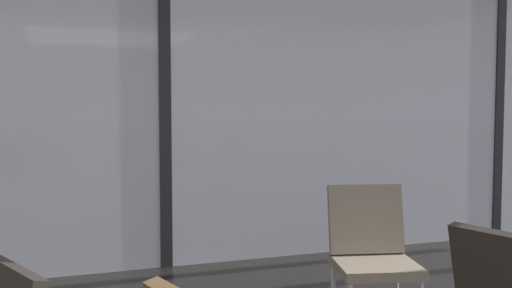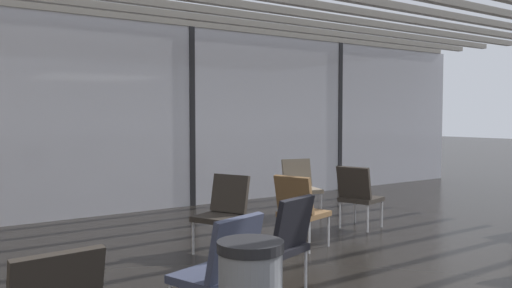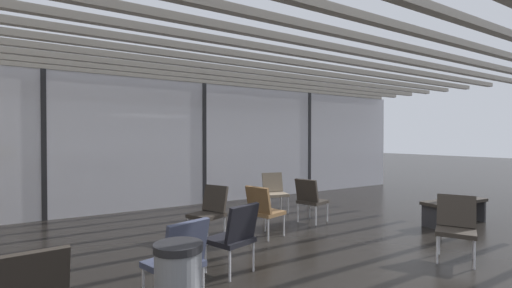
# 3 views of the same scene
# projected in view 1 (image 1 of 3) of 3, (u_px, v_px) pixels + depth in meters

# --- Properties ---
(glass_curtain_wall) EXTENTS (14.00, 0.08, 3.07)m
(glass_curtain_wall) POSITION_uv_depth(u_px,v_px,m) (164.00, 87.00, 4.88)
(glass_curtain_wall) COLOR silver
(glass_curtain_wall) RESTS_ON ground
(window_mullion_1) EXTENTS (0.10, 0.12, 3.07)m
(window_mullion_1) POSITION_uv_depth(u_px,v_px,m) (164.00, 87.00, 4.88)
(window_mullion_1) COLOR black
(window_mullion_1) RESTS_ON ground
(window_mullion_2) EXTENTS (0.10, 0.12, 3.07)m
(window_mullion_2) POSITION_uv_depth(u_px,v_px,m) (497.00, 91.00, 6.05)
(window_mullion_2) COLOR black
(window_mullion_2) RESTS_ON ground
(parked_airplane) EXTENTS (11.97, 3.75, 3.75)m
(parked_airplane) POSITION_uv_depth(u_px,v_px,m) (179.00, 77.00, 9.94)
(parked_airplane) COLOR silver
(parked_airplane) RESTS_ON ground
(lounge_chair_4) EXTENTS (0.59, 0.62, 0.87)m
(lounge_chair_4) POSITION_uv_depth(u_px,v_px,m) (371.00, 248.00, 3.60)
(lounge_chair_4) COLOR #7F705B
(lounge_chair_4) RESTS_ON ground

